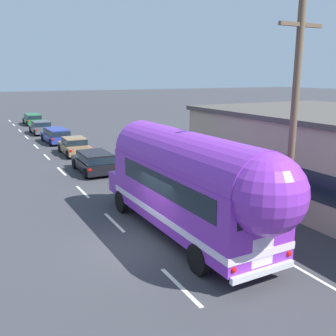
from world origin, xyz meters
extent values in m
plane|color=#38383D|center=(0.00, 0.00, 0.00)|extent=(300.00, 300.00, 0.00)
cube|color=silver|center=(0.00, -3.16, 0.00)|extent=(0.14, 2.40, 0.01)
cube|color=silver|center=(0.00, 2.63, 0.00)|extent=(0.14, 2.40, 0.01)
cube|color=silver|center=(0.00, 7.64, 0.00)|extent=(0.14, 2.40, 0.01)
cube|color=silver|center=(0.00, 12.78, 0.00)|extent=(0.14, 2.40, 0.01)
cube|color=silver|center=(0.00, 17.92, 0.00)|extent=(0.14, 2.40, 0.01)
cube|color=silver|center=(0.00, 22.97, 0.00)|extent=(0.14, 2.40, 0.01)
cube|color=silver|center=(0.00, 28.79, 0.00)|extent=(0.14, 2.40, 0.01)
cube|color=silver|center=(0.00, 34.16, 0.00)|extent=(0.14, 2.40, 0.01)
cube|color=silver|center=(0.00, 40.15, 0.00)|extent=(0.14, 2.40, 0.01)
cube|color=silver|center=(0.00, 45.03, 0.00)|extent=(0.14, 2.40, 0.01)
cube|color=silver|center=(3.97, 12.00, 0.00)|extent=(0.12, 80.00, 0.01)
cube|color=black|center=(6.99, -1.41, 1.80)|extent=(0.08, 17.14, 1.20)
cylinder|color=brown|center=(4.69, -2.55, 4.25)|extent=(0.24, 0.24, 8.50)
cube|color=brown|center=(4.69, -2.55, 7.70)|extent=(1.80, 0.12, 0.12)
cube|color=purple|center=(2.00, -0.08, 1.75)|extent=(2.67, 8.49, 2.30)
cylinder|color=purple|center=(2.00, -0.08, 2.90)|extent=(2.62, 8.39, 2.45)
sphere|color=purple|center=(2.08, -4.26, 2.90)|extent=(2.40, 2.40, 2.40)
cube|color=purple|center=(1.90, 4.79, 1.07)|extent=(2.29, 1.35, 0.95)
cube|color=silver|center=(2.00, -0.08, 1.10)|extent=(2.71, 8.54, 0.24)
cube|color=black|center=(2.01, -0.38, 2.35)|extent=(2.66, 6.70, 0.76)
cube|color=black|center=(2.08, -4.27, 2.40)|extent=(2.00, 0.12, 0.84)
cube|color=silver|center=(2.08, -4.28, 1.15)|extent=(0.80, 0.08, 0.90)
cube|color=silver|center=(2.09, -4.37, 0.55)|extent=(2.34, 0.19, 0.20)
sphere|color=red|center=(1.03, -4.31, 0.85)|extent=(0.20, 0.20, 0.20)
sphere|color=red|center=(3.13, -4.27, 0.85)|extent=(0.20, 0.20, 0.20)
cube|color=black|center=(1.91, 4.19, 2.40)|extent=(2.14, 0.14, 0.96)
cube|color=silver|center=(1.89, 5.48, 0.95)|extent=(0.90, 0.12, 0.56)
cylinder|color=black|center=(0.75, 3.71, 0.50)|extent=(0.28, 1.01, 1.00)
cylinder|color=black|center=(3.09, 3.76, 0.50)|extent=(0.28, 1.01, 1.00)
cylinder|color=black|center=(0.88, -2.73, 0.50)|extent=(0.28, 1.01, 1.00)
cylinder|color=black|center=(3.22, -2.68, 0.50)|extent=(0.28, 1.01, 1.00)
cube|color=black|center=(1.85, 11.68, 0.52)|extent=(1.94, 4.28, 0.60)
cube|color=black|center=(1.84, 11.20, 1.09)|extent=(1.73, 2.82, 0.55)
cube|color=black|center=(1.84, 11.20, 1.06)|extent=(1.79, 2.87, 0.43)
cube|color=red|center=(1.00, 9.55, 0.70)|extent=(0.20, 0.04, 0.14)
cube|color=red|center=(2.65, 9.53, 0.70)|extent=(0.20, 0.04, 0.14)
cylinder|color=black|center=(0.96, 13.11, 0.32)|extent=(0.21, 0.64, 0.64)
cylinder|color=black|center=(2.77, 13.09, 0.32)|extent=(0.21, 0.64, 0.64)
cylinder|color=black|center=(0.93, 10.26, 0.32)|extent=(0.21, 0.64, 0.64)
cylinder|color=black|center=(2.74, 10.24, 0.32)|extent=(0.21, 0.64, 0.64)
cube|color=olive|center=(2.18, 17.98, 0.52)|extent=(1.82, 4.26, 0.60)
cube|color=olive|center=(2.18, 17.86, 1.09)|extent=(1.59, 1.91, 0.55)
cube|color=black|center=(2.18, 17.86, 1.06)|extent=(1.65, 1.95, 0.43)
cube|color=red|center=(1.39, 15.86, 0.70)|extent=(0.20, 0.04, 0.14)
cube|color=red|center=(2.93, 15.84, 0.70)|extent=(0.20, 0.04, 0.14)
cylinder|color=black|center=(1.35, 19.41, 0.32)|extent=(0.21, 0.64, 0.64)
cylinder|color=black|center=(3.04, 19.40, 0.32)|extent=(0.21, 0.64, 0.64)
cylinder|color=black|center=(1.32, 16.57, 0.32)|extent=(0.21, 0.64, 0.64)
cylinder|color=black|center=(3.02, 16.55, 0.32)|extent=(0.21, 0.64, 0.64)
cube|color=navy|center=(2.01, 24.22, 0.52)|extent=(1.98, 4.67, 0.60)
cube|color=navy|center=(2.03, 23.75, 1.09)|extent=(1.73, 3.42, 0.55)
cube|color=black|center=(2.03, 23.75, 1.06)|extent=(1.79, 3.46, 0.43)
cube|color=red|center=(1.32, 21.88, 0.70)|extent=(0.20, 0.05, 0.14)
cube|color=red|center=(2.88, 21.94, 0.70)|extent=(0.20, 0.05, 0.14)
cylinder|color=black|center=(1.09, 25.79, 0.32)|extent=(0.22, 0.65, 0.64)
cylinder|color=black|center=(2.81, 25.86, 0.32)|extent=(0.22, 0.65, 0.64)
cylinder|color=black|center=(1.21, 22.59, 0.32)|extent=(0.22, 0.65, 0.64)
cylinder|color=black|center=(2.93, 22.65, 0.32)|extent=(0.22, 0.65, 0.64)
cube|color=#474C51|center=(1.81, 30.72, 0.52)|extent=(1.93, 4.26, 0.60)
cube|color=#474C51|center=(1.81, 30.60, 1.09)|extent=(1.71, 1.91, 0.55)
cube|color=black|center=(1.81, 30.60, 1.06)|extent=(1.77, 1.95, 0.43)
cube|color=red|center=(1.01, 28.58, 0.70)|extent=(0.20, 0.04, 0.14)
cube|color=red|center=(2.66, 28.60, 0.70)|extent=(0.20, 0.04, 0.14)
cylinder|color=black|center=(0.89, 32.13, 0.32)|extent=(0.21, 0.64, 0.64)
cylinder|color=black|center=(2.70, 32.15, 0.32)|extent=(0.21, 0.64, 0.64)
cylinder|color=black|center=(0.93, 29.29, 0.32)|extent=(0.21, 0.64, 0.64)
cylinder|color=black|center=(2.73, 29.31, 0.32)|extent=(0.21, 0.64, 0.64)
cube|color=#196633|center=(2.22, 39.50, 0.52)|extent=(1.85, 4.54, 0.60)
cube|color=#196633|center=(2.22, 39.02, 1.09)|extent=(1.64, 3.09, 0.55)
cube|color=black|center=(2.22, 39.02, 1.06)|extent=(1.70, 3.13, 0.43)
cube|color=red|center=(1.45, 37.22, 0.70)|extent=(0.20, 0.04, 0.14)
cube|color=red|center=(3.03, 37.23, 0.70)|extent=(0.20, 0.04, 0.14)
cylinder|color=black|center=(1.34, 41.05, 0.32)|extent=(0.21, 0.64, 0.64)
cylinder|color=black|center=(3.07, 41.06, 0.32)|extent=(0.21, 0.64, 0.64)
cylinder|color=black|center=(1.37, 37.93, 0.32)|extent=(0.21, 0.64, 0.64)
cylinder|color=black|center=(3.10, 37.94, 0.32)|extent=(0.21, 0.64, 0.64)
camera|label=1|loc=(-5.07, -12.09, 6.12)|focal=41.02mm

